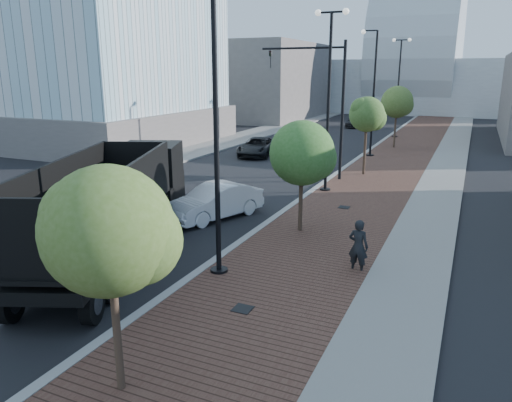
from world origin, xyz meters
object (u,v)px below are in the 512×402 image
at_px(white_sedan, 215,202).
at_px(dark_car_mid, 257,147).
at_px(pedestrian, 358,246).
at_px(dump_truck, 131,195).

height_order(white_sedan, dark_car_mid, white_sedan).
height_order(white_sedan, pedestrian, pedestrian).
bearing_deg(white_sedan, pedestrian, -4.64).
relative_size(dump_truck, white_sedan, 2.93).
distance_m(dark_car_mid, pedestrian, 22.60).
relative_size(dump_truck, dark_car_mid, 2.71).
bearing_deg(white_sedan, dark_car_mid, 128.42).
distance_m(dump_truck, pedestrian, 9.35).
bearing_deg(dark_car_mid, white_sedan, -81.51).
distance_m(dump_truck, dark_car_mid, 18.85).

